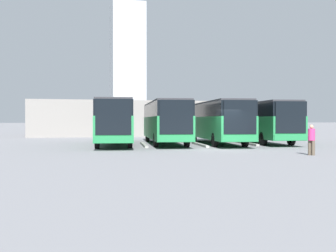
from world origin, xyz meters
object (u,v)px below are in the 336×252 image
bus_3 (114,121)px  pedestrian (311,139)px  bus_0 (259,121)px  bus_1 (217,121)px  bus_2 (165,121)px

bus_3 → pedestrian: bearing=134.5°
bus_0 → bus_3: (11.86, 0.35, 0.00)m
bus_0 → pedestrian: (2.93, 11.94, -0.94)m
bus_0 → bus_3: 11.87m
pedestrian → bus_1: bearing=-24.2°
bus_3 → pedestrian: (-8.94, 11.59, -0.94)m
bus_3 → bus_1: bearing=-175.8°
bus_2 → bus_3: 3.97m
bus_1 → bus_3: same height
pedestrian → bus_0: bearing=-43.2°
bus_2 → bus_3: size_ratio=1.00×
bus_0 → bus_1: (3.95, 0.71, 0.00)m
bus_1 → bus_2: (3.95, -0.71, 0.00)m
bus_1 → pedestrian: (-1.03, 11.23, -0.94)m
bus_2 → pedestrian: (-4.98, 11.94, -0.94)m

